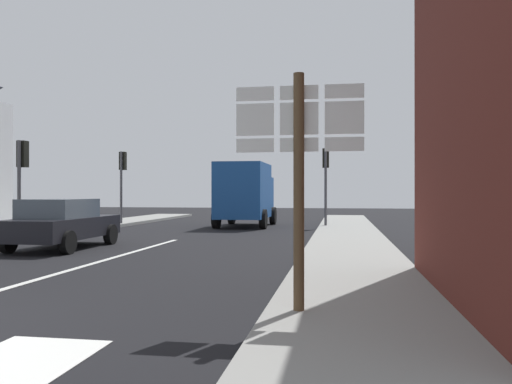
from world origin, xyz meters
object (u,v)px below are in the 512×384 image
delivery_truck (245,193)px  traffic_light_far_right (326,169)px  sedan_far (62,223)px  traffic_light_near_left (22,167)px  traffic_light_far_left (122,171)px  route_sign_post (299,166)px

delivery_truck → traffic_light_far_right: 4.07m
sedan_far → delivery_truck: delivery_truck is taller
sedan_far → traffic_light_far_right: traffic_light_far_right is taller
traffic_light_near_left → traffic_light_far_right: size_ratio=0.92×
traffic_light_near_left → traffic_light_far_right: traffic_light_far_right is taller
sedan_far → traffic_light_far_left: (-2.57, 10.07, 1.97)m
traffic_light_far_right → traffic_light_far_left: traffic_light_far_right is taller
route_sign_post → traffic_light_near_left: (-10.16, 9.32, 0.53)m
sedan_far → traffic_light_far_left: size_ratio=1.15×
sedan_far → traffic_light_near_left: 3.65m
delivery_truck → traffic_light_far_left: size_ratio=1.36×
traffic_light_near_left → traffic_light_far_left: 8.19m
route_sign_post → traffic_light_far_right: size_ratio=0.86×
route_sign_post → traffic_light_near_left: traffic_light_near_left is taller
delivery_truck → traffic_light_near_left: 10.68m
traffic_light_far_right → traffic_light_far_left: bearing=-179.4°
route_sign_post → traffic_light_far_left: bearing=120.1°
traffic_light_near_left → traffic_light_far_left: traffic_light_far_left is taller
traffic_light_near_left → traffic_light_far_right: bearing=39.6°
delivery_truck → traffic_light_far_right: size_ratio=1.34×
sedan_far → traffic_light_far_right: size_ratio=1.13×
sedan_far → traffic_light_far_left: traffic_light_far_left is taller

